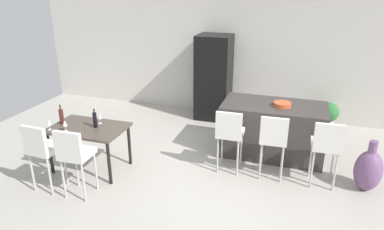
{
  "coord_description": "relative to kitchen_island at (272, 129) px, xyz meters",
  "views": [
    {
      "loc": [
        1.14,
        -4.79,
        2.89
      ],
      "look_at": [
        -0.46,
        0.19,
        0.85
      ],
      "focal_mm": 32.22,
      "sensor_mm": 36.0,
      "label": 1
    }
  ],
  "objects": [
    {
      "name": "bar_chair_left",
      "position": [
        -0.59,
        -0.85,
        0.24
      ],
      "size": [
        0.4,
        0.4,
        1.05
      ],
      "color": "silver",
      "rests_on": "ground_plane"
    },
    {
      "name": "dining_chair_near",
      "position": [
        -3.01,
        -2.2,
        0.24
      ],
      "size": [
        0.42,
        0.42,
        1.05
      ],
      "color": "silver",
      "rests_on": "ground_plane"
    },
    {
      "name": "bar_chair_middle",
      "position": [
        0.08,
        -0.85,
        0.24
      ],
      "size": [
        0.42,
        0.42,
        1.05
      ],
      "color": "silver",
      "rests_on": "ground_plane"
    },
    {
      "name": "wine_bottle_near",
      "position": [
        -2.62,
        -1.43,
        0.41
      ],
      "size": [
        0.06,
        0.06,
        0.31
      ],
      "color": "black",
      "rests_on": "dining_table"
    },
    {
      "name": "kitchen_island",
      "position": [
        0.0,
        0.0,
        0.0
      ],
      "size": [
        1.75,
        0.93,
        0.92
      ],
      "primitive_type": "cube",
      "color": "#383330",
      "rests_on": "ground_plane"
    },
    {
      "name": "floor_vase",
      "position": [
        1.46,
        -0.75,
        -0.14
      ],
      "size": [
        0.39,
        0.39,
        0.78
      ],
      "color": "#704C75",
      "rests_on": "ground_plane"
    },
    {
      "name": "dining_chair_far",
      "position": [
        -2.47,
        -2.2,
        0.24
      ],
      "size": [
        0.41,
        0.41,
        1.05
      ],
      "color": "silver",
      "rests_on": "ground_plane"
    },
    {
      "name": "bar_chair_right",
      "position": [
        0.83,
        -0.85,
        0.24
      ],
      "size": [
        0.42,
        0.42,
        1.05
      ],
      "color": "silver",
      "rests_on": "ground_plane"
    },
    {
      "name": "refrigerator",
      "position": [
        -1.43,
        1.4,
        0.46
      ],
      "size": [
        0.72,
        0.68,
        1.84
      ],
      "primitive_type": "cube",
      "color": "black",
      "rests_on": "ground_plane"
    },
    {
      "name": "ground_plane",
      "position": [
        -0.79,
        -0.91,
        -0.46
      ],
      "size": [
        10.0,
        10.0,
        0.0
      ],
      "primitive_type": "plane",
      "color": "#ADA89E"
    },
    {
      "name": "wine_glass_far",
      "position": [
        -2.97,
        -1.69,
        0.4
      ],
      "size": [
        0.07,
        0.07,
        0.17
      ],
      "color": "silver",
      "rests_on": "dining_table"
    },
    {
      "name": "wine_bottle_middle",
      "position": [
        -3.2,
        -1.47,
        0.41
      ],
      "size": [
        0.07,
        0.07,
        0.33
      ],
      "color": "#471E19",
      "rests_on": "dining_table"
    },
    {
      "name": "wine_glass_right",
      "position": [
        -3.24,
        -1.73,
        0.4
      ],
      "size": [
        0.07,
        0.07,
        0.17
      ],
      "color": "silver",
      "rests_on": "dining_table"
    },
    {
      "name": "fruit_bowl",
      "position": [
        0.13,
        -0.05,
        0.5
      ],
      "size": [
        0.29,
        0.29,
        0.07
      ],
      "primitive_type": "cylinder",
      "color": "#C6512D",
      "rests_on": "kitchen_island"
    },
    {
      "name": "back_wall",
      "position": [
        -0.79,
        1.84,
        0.99
      ],
      "size": [
        10.0,
        0.12,
        2.9
      ],
      "primitive_type": "cube",
      "color": "beige",
      "rests_on": "ground_plane"
    },
    {
      "name": "potted_plant",
      "position": [
        1.0,
        1.39,
        -0.11
      ],
      "size": [
        0.4,
        0.4,
        0.6
      ],
      "color": "beige",
      "rests_on": "ground_plane"
    },
    {
      "name": "wine_glass_left",
      "position": [
        -2.64,
        -1.27,
        0.4
      ],
      "size": [
        0.07,
        0.07,
        0.17
      ],
      "color": "silver",
      "rests_on": "dining_table"
    },
    {
      "name": "dining_table",
      "position": [
        -2.74,
        -1.45,
        0.2
      ],
      "size": [
        1.18,
        0.77,
        0.74
      ],
      "color": "#4C4238",
      "rests_on": "ground_plane"
    }
  ]
}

